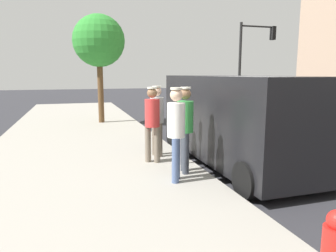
# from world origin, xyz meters

# --- Properties ---
(ground_plane) EXTENTS (80.00, 80.00, 0.00)m
(ground_plane) POSITION_xyz_m (0.00, 0.00, 0.00)
(ground_plane) COLOR #2D2D33
(sidewalk_slab) EXTENTS (5.00, 32.00, 0.15)m
(sidewalk_slab) POSITION_xyz_m (3.50, 0.00, 0.07)
(sidewalk_slab) COLOR #9E998E
(sidewalk_slab) RESTS_ON ground
(parking_meter_near) EXTENTS (0.14, 0.18, 1.52)m
(parking_meter_near) POSITION_xyz_m (1.35, 0.16, 1.18)
(parking_meter_near) COLOR gray
(parking_meter_near) RESTS_ON sidewalk_slab
(pedestrian_in_white) EXTENTS (0.34, 0.34, 1.80)m
(pedestrian_in_white) POSITION_xyz_m (1.81, 1.22, 1.19)
(pedestrian_in_white) COLOR #4C608C
(pedestrian_in_white) RESTS_ON sidewalk_slab
(pedestrian_in_red) EXTENTS (0.34, 0.34, 1.75)m
(pedestrian_in_red) POSITION_xyz_m (1.92, -0.18, 1.16)
(pedestrian_in_red) COLOR #726656
(pedestrian_in_red) RESTS_ON sidewalk_slab
(pedestrian_in_green) EXTENTS (0.34, 0.36, 1.79)m
(pedestrian_in_green) POSITION_xyz_m (1.47, 0.76, 1.18)
(pedestrian_in_green) COLOR #383D47
(pedestrian_in_green) RESTS_ON sidewalk_slab
(pedestrian_in_gray) EXTENTS (0.34, 0.35, 1.76)m
(pedestrian_in_gray) POSITION_xyz_m (1.67, -0.71, 1.16)
(pedestrian_in_gray) COLOR #726656
(pedestrian_in_gray) RESTS_ON sidewalk_slab
(parked_van) EXTENTS (2.15, 5.21, 2.15)m
(parked_van) POSITION_xyz_m (-0.15, 0.03, 1.15)
(parked_van) COLOR black
(parked_van) RESTS_ON ground
(traffic_light_corner) EXTENTS (2.48, 0.42, 5.20)m
(traffic_light_corner) POSITION_xyz_m (-6.93, -10.34, 3.52)
(traffic_light_corner) COLOR black
(traffic_light_corner) RESTS_ON ground
(street_tree) EXTENTS (2.13, 2.13, 4.45)m
(street_tree) POSITION_xyz_m (2.51, -6.74, 3.50)
(street_tree) COLOR brown
(street_tree) RESTS_ON sidewalk_slab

